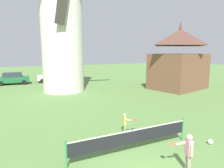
{
  "coord_description": "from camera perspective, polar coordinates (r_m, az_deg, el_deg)",
  "views": [
    {
      "loc": [
        -3.76,
        -4.63,
        4.15
      ],
      "look_at": [
        0.36,
        3.97,
        2.62
      ],
      "focal_mm": 31.73,
      "sensor_mm": 36.0,
      "label": 1
    }
  ],
  "objects": [
    {
      "name": "stray_ball",
      "position": [
        10.42,
        26.49,
        -14.67
      ],
      "size": [
        0.24,
        0.24,
        0.24
      ],
      "primitive_type": "sphere",
      "color": "silver",
      "rests_on": "ground_plane"
    },
    {
      "name": "tennis_net",
      "position": [
        8.52,
        6.03,
        -14.94
      ],
      "size": [
        5.58,
        0.06,
        1.1
      ],
      "color": "#238E4C",
      "rests_on": "ground_plane"
    },
    {
      "name": "player_near",
      "position": [
        7.69,
        21.07,
        -17.52
      ],
      "size": [
        0.74,
        0.72,
        1.38
      ],
      "color": "#9E937F",
      "rests_on": "ground_plane"
    },
    {
      "name": "parked_car_silver",
      "position": [
        29.37,
        -16.81,
        2.17
      ],
      "size": [
        4.17,
        2.17,
        1.56
      ],
      "color": "silver",
      "rests_on": "ground_plane"
    },
    {
      "name": "parked_car_green",
      "position": [
        28.99,
        -26.67,
        1.5
      ],
      "size": [
        4.07,
        2.08,
        1.56
      ],
      "color": "#1E6638",
      "rests_on": "ground_plane"
    },
    {
      "name": "windmill",
      "position": [
        22.07,
        -14.3,
        17.25
      ],
      "size": [
        8.94,
        5.01,
        15.54
      ],
      "color": "silver",
      "rests_on": "ground_plane"
    },
    {
      "name": "chapel",
      "position": [
        23.87,
        18.71,
        6.53
      ],
      "size": [
        7.21,
        5.98,
        7.6
      ],
      "color": "brown",
      "rests_on": "ground_plane"
    },
    {
      "name": "player_far",
      "position": [
        10.29,
        3.79,
        -10.96
      ],
      "size": [
        0.66,
        0.57,
        1.1
      ],
      "color": "#9E937F",
      "rests_on": "ground_plane"
    }
  ]
}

